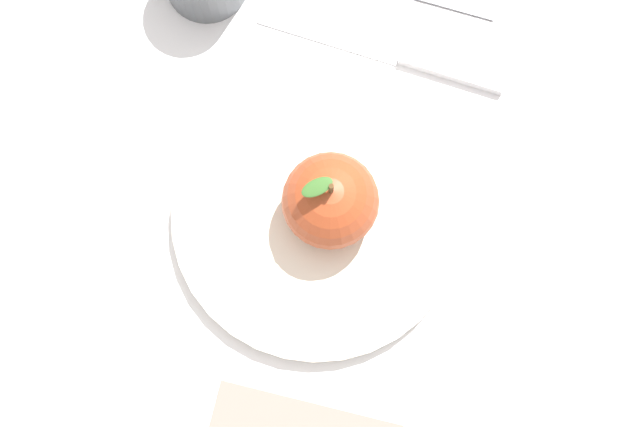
{
  "coord_description": "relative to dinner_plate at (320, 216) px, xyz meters",
  "views": [
    {
      "loc": [
        -0.01,
        0.15,
        0.76
      ],
      "look_at": [
        -0.0,
        0.02,
        0.02
      ],
      "focal_mm": 53.63,
      "sensor_mm": 36.0,
      "label": 1
    }
  ],
  "objects": [
    {
      "name": "ground_plane",
      "position": [
        0.0,
        -0.02,
        -0.01
      ],
      "size": [
        2.4,
        2.4,
        0.0
      ],
      "primitive_type": "plane",
      "color": "silver"
    },
    {
      "name": "dinner_plate",
      "position": [
        0.0,
        0.0,
        0.0
      ],
      "size": [
        0.23,
        0.23,
        0.02
      ],
      "color": "silver",
      "rests_on": "ground_plane"
    },
    {
      "name": "apple",
      "position": [
        -0.01,
        -0.0,
        0.04
      ],
      "size": [
        0.07,
        0.07,
        0.09
      ],
      "color": "#9E3D1E",
      "rests_on": "dinner_plate"
    },
    {
      "name": "knife",
      "position": [
        -0.07,
        -0.14,
        -0.01
      ],
      "size": [
        0.21,
        0.08,
        0.01
      ],
      "color": "silver",
      "rests_on": "ground_plane"
    }
  ]
}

